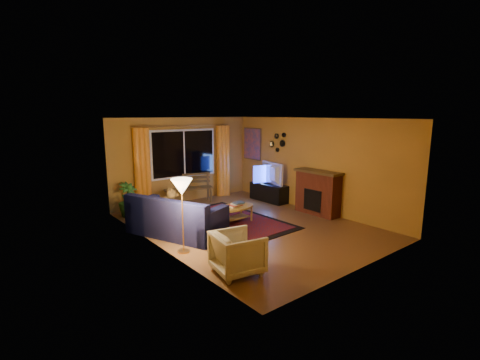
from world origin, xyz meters
TOP-DOWN VIEW (x-y plane):
  - floor at (0.00, 0.00)m, footprint 4.50×6.00m
  - ceiling at (0.00, 0.00)m, footprint 4.50×6.00m
  - wall_back at (0.00, 3.01)m, footprint 4.50×0.02m
  - wall_left at (-2.26, 0.00)m, footprint 0.02×6.00m
  - wall_right at (2.26, 0.00)m, footprint 0.02×6.00m
  - window at (0.00, 2.94)m, footprint 2.00×0.02m
  - curtain_rod at (0.00, 2.90)m, footprint 3.20×0.03m
  - curtain_left at (-1.35, 2.88)m, footprint 0.36×0.36m
  - curtain_right at (1.35, 2.88)m, footprint 0.36×0.36m
  - bench at (-0.01, 2.75)m, footprint 1.49×0.84m
  - potted_plant at (-1.92, 2.51)m, footprint 0.65×0.65m
  - sofa at (-1.63, 0.49)m, footprint 1.67×2.34m
  - dog at (-1.58, 0.97)m, footprint 0.38×0.46m
  - armchair at (-1.74, -1.81)m, footprint 0.83×0.87m
  - floor_lamp at (-2.00, -0.48)m, footprint 0.28×0.28m
  - rug at (-0.16, 0.53)m, footprint 2.09×3.21m
  - coffee_table at (-0.12, 0.36)m, footprint 1.12×1.12m
  - tv_console at (2.00, 1.41)m, footprint 0.44×1.27m
  - television at (2.00, 1.41)m, footprint 0.39×1.13m
  - fireplace at (2.05, -0.40)m, footprint 0.40×1.20m
  - mirror_cluster at (2.21, 1.30)m, footprint 0.06×0.60m
  - painting at (2.22, 2.45)m, footprint 0.04×0.76m

SIDE VIEW (x-z plane):
  - floor at x=0.00m, z-range -0.02..0.00m
  - rug at x=-0.16m, z-range 0.00..0.02m
  - coffee_table at x=-0.12m, z-range 0.00..0.40m
  - bench at x=-0.01m, z-range 0.00..0.43m
  - tv_console at x=2.00m, z-range 0.00..0.53m
  - armchair at x=-1.74m, z-range 0.00..0.77m
  - sofa at x=-1.63m, z-range 0.00..0.87m
  - potted_plant at x=-1.92m, z-range 0.00..0.88m
  - fireplace at x=2.05m, z-range 0.00..1.10m
  - dog at x=-1.58m, z-range 0.43..0.86m
  - floor_lamp at x=-2.00m, z-range 0.00..1.42m
  - television at x=2.00m, z-range 0.53..1.17m
  - curtain_left at x=-1.35m, z-range 0.00..2.24m
  - curtain_right at x=1.35m, z-range 0.00..2.24m
  - wall_back at x=0.00m, z-range 0.00..2.50m
  - wall_left at x=-2.26m, z-range 0.00..2.50m
  - wall_right at x=2.26m, z-range 0.00..2.50m
  - window at x=0.00m, z-range 0.80..2.10m
  - painting at x=2.22m, z-range 1.17..2.13m
  - mirror_cluster at x=2.21m, z-range 1.52..2.08m
  - curtain_rod at x=0.00m, z-range 2.23..2.27m
  - ceiling at x=0.00m, z-range 2.50..2.52m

